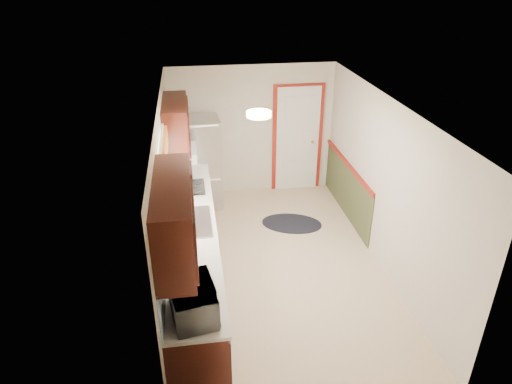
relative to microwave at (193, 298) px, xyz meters
name	(u,v)px	position (x,y,z in m)	size (l,w,h in m)	color
room_shell	(278,192)	(1.20, 1.95, 0.06)	(3.20, 5.20, 2.52)	beige
kitchen_run	(188,235)	(-0.04, 1.66, -0.33)	(0.63, 4.00, 2.20)	#3A140D
back_wall_trim	(308,149)	(2.19, 4.16, -0.26)	(1.12, 2.30, 2.08)	maroon
ceiling_fixture	(259,114)	(0.90, 1.75, 1.22)	(0.30, 0.30, 0.06)	#FFD88C
microwave	(193,298)	(0.00, 0.00, 0.00)	(0.60, 0.33, 0.41)	white
refrigerator	(201,163)	(0.23, 4.00, -0.33)	(0.72, 0.70, 1.62)	#B7B7BC
rug	(292,223)	(1.68, 3.05, -1.14)	(1.02, 0.65, 0.01)	black
cooktop	(190,187)	(0.01, 2.78, -0.20)	(0.45, 0.55, 0.02)	black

